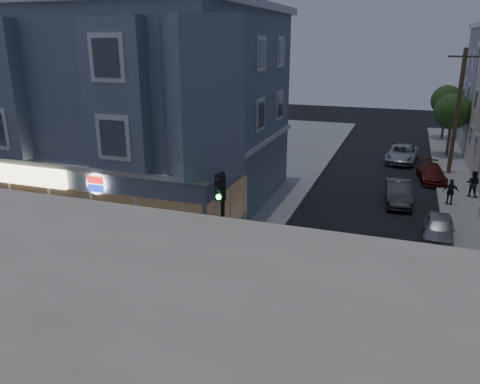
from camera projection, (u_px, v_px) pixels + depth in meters
The scene contains 14 objects.
ground at pixel (141, 311), 17.43m from camera, with size 120.00×120.00×0.00m, color black.
sidewalk_nw at pixel (144, 151), 42.33m from camera, with size 33.00×42.00×0.15m, color gray.
corner_building at pixel (143, 108), 27.40m from camera, with size 14.60×14.60×11.40m.
utility_pole at pixel (457, 111), 33.63m from camera, with size 2.20×0.30×9.00m.
street_tree_near at pixel (453, 111), 39.21m from camera, with size 3.00×3.00×5.30m.
street_tree_far at pixel (447, 101), 46.38m from camera, with size 3.00×3.00×5.30m.
running_child at pixel (180, 379), 12.77m from camera, with size 0.58×0.38×1.58m, color #C6BF65.
pedestrian_a at pixel (473, 184), 29.52m from camera, with size 0.82×0.64×1.68m, color black.
pedestrian_b at pixel (451, 192), 28.09m from camera, with size 0.93×0.39×1.58m, color black.
parked_car_a at pixel (439, 229), 23.45m from camera, with size 1.47×3.65×1.24m, color #9C9EA3.
parked_car_b at pixel (398, 193), 28.75m from camera, with size 1.45×4.17×1.37m, color #363A3B.
parked_car_c at pixel (432, 173), 33.31m from camera, with size 1.67×4.11×1.19m, color maroon.
parked_car_d at pixel (402, 154), 38.61m from camera, with size 2.28×4.95×1.38m, color #AEB5B9.
traffic_signal at pixel (222, 213), 17.55m from camera, with size 0.60×0.54×4.85m.
Camera 1 is at (8.58, -13.09, 9.60)m, focal length 35.00 mm.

